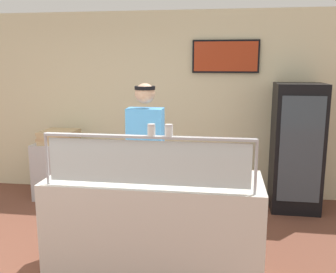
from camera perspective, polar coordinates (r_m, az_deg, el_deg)
name	(u,v)px	position (r m, az deg, el deg)	size (l,w,h in m)	color
ground_plane	(165,243)	(4.37, -0.38, -15.72)	(12.00, 12.00, 0.00)	brown
shop_rear_unit	(184,104)	(5.64, 2.45, 4.88)	(6.33, 0.13, 2.70)	beige
serving_counter	(155,227)	(3.61, -2.00, -13.42)	(1.93, 0.75, 0.95)	silver
sneeze_guard	(147,156)	(3.07, -3.18, -2.89)	(1.75, 0.06, 0.45)	#B2B5BC
pizza_tray	(132,174)	(3.51, -5.43, -5.61)	(0.44, 0.44, 0.04)	#9EA0A8
pizza_server	(131,172)	(3.49, -5.61, -5.35)	(0.07, 0.28, 0.01)	#ADAFB7
parmesan_shaker	(151,131)	(3.01, -2.51, 0.88)	(0.06, 0.06, 0.10)	white
pepper_flake_shaker	(169,131)	(2.99, 0.13, 0.81)	(0.07, 0.07, 0.10)	white
worker_figure	(146,154)	(4.07, -3.34, -2.67)	(0.41, 0.50, 1.76)	#23232D
drink_fridge	(297,148)	(5.34, 18.77, -1.59)	(0.63, 0.61, 1.71)	black
prep_shelf	(61,170)	(5.82, -15.74, -4.87)	(0.70, 0.55, 0.82)	#B7BABF
pizza_box_stack	(59,137)	(5.71, -16.04, -0.04)	(0.51, 0.50, 0.18)	tan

